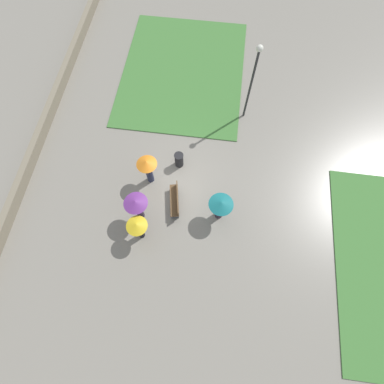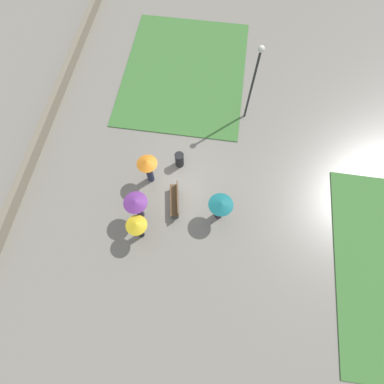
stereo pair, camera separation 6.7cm
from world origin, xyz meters
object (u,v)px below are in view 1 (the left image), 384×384
Objects in this scene: crowd_person_orange at (148,167)px; crowd_person_purple at (137,205)px; crowd_person_yellow at (138,227)px; park_bench at (176,200)px; trash_bin at (179,160)px; crowd_person_teal at (221,206)px; lamp_post at (253,76)px.

crowd_person_purple is at bearing -76.84° from crowd_person_orange.
crowd_person_orange reaches higher than crowd_person_yellow.
crowd_person_yellow is (1.90, -1.42, 0.85)m from park_bench.
crowd_person_yellow reaches higher than park_bench.
trash_bin is 0.54× the size of crowd_person_teal.
crowd_person_teal is at bearing -82.59° from crowd_person_yellow.
crowd_person_teal is (2.67, 2.41, 0.81)m from trash_bin.
park_bench is at bearing -27.19° from lamp_post.
lamp_post is at bearing 62.62° from crowd_person_orange.
crowd_person_yellow is 0.90× the size of crowd_person_orange.
lamp_post is at bearing 31.45° from crowd_person_purple.
park_bench is at bearing 4.27° from crowd_person_purple.
park_bench is 2.32m from trash_bin.
trash_bin is 3.69m from crowd_person_teal.
crowd_person_yellow is 1.01× the size of crowd_person_teal.
lamp_post reaches higher than crowd_person_yellow.
crowd_person_orange is at bearing -43.60° from lamp_post.
crowd_person_orange is (1.13, -1.37, 0.92)m from trash_bin.
lamp_post is at bearing 142.01° from park_bench.
trash_bin is 0.48× the size of crowd_person_purple.
crowd_person_yellow reaches higher than trash_bin.
park_bench is 0.91× the size of crowd_person_purple.
crowd_person_orange is at bearing -50.68° from trash_bin.
crowd_person_yellow is at bearing 96.63° from crowd_person_teal.
lamp_post is at bearing 138.90° from trash_bin.
crowd_person_teal is (-0.53, 3.90, -0.19)m from crowd_person_purple.
lamp_post reaches higher than trash_bin.
crowd_person_yellow is at bearing -47.55° from park_bench.
crowd_person_yellow is 3.97m from crowd_person_teal.
crowd_person_purple is 3.94m from crowd_person_teal.
lamp_post is 5.66m from trash_bin.
lamp_post reaches higher than crowd_person_teal.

